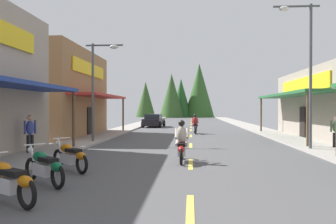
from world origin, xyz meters
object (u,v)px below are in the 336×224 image
(streetlamp_left, at_px, (99,78))
(motorcycle_parked_left_2, at_px, (44,166))
(pedestrian_strolling, at_px, (30,132))
(motorcycle_parked_left_3, at_px, (70,156))
(rider_cruising_lead, at_px, (182,145))
(streetlamp_right, at_px, (304,57))
(parked_car_curbside, at_px, (154,121))
(rider_cruising_trailing, at_px, (195,125))
(pedestrian_by_shop, at_px, (336,130))
(motorcycle_parked_left_1, at_px, (8,181))

(streetlamp_left, bearing_deg, motorcycle_parked_left_2, -82.53)
(pedestrian_strolling, bearing_deg, motorcycle_parked_left_2, 151.18)
(motorcycle_parked_left_3, relative_size, rider_cruising_lead, 0.77)
(streetlamp_right, height_order, parked_car_curbside, streetlamp_right)
(rider_cruising_lead, distance_m, rider_cruising_trailing, 14.99)
(streetlamp_right, distance_m, rider_cruising_trailing, 12.73)
(motorcycle_parked_left_2, bearing_deg, pedestrian_by_shop, -100.04)
(rider_cruising_trailing, height_order, pedestrian_by_shop, pedestrian_by_shop)
(streetlamp_right, xyz_separation_m, motorcycle_parked_left_1, (-9.11, -9.92, -3.94))
(streetlamp_right, distance_m, pedestrian_strolling, 12.83)
(motorcycle_parked_left_1, bearing_deg, parked_car_curbside, -56.11)
(streetlamp_left, height_order, streetlamp_right, streetlamp_right)
(motorcycle_parked_left_2, bearing_deg, streetlamp_right, -97.23)
(streetlamp_left, height_order, rider_cruising_lead, streetlamp_left)
(motorcycle_parked_left_2, height_order, rider_cruising_trailing, rider_cruising_trailing)
(motorcycle_parked_left_3, bearing_deg, streetlamp_right, -104.22)
(motorcycle_parked_left_1, xyz_separation_m, rider_cruising_trailing, (4.14, 21.02, 0.17))
(motorcycle_parked_left_1, distance_m, motorcycle_parked_left_2, 1.85)
(motorcycle_parked_left_2, distance_m, pedestrian_by_shop, 13.90)
(motorcycle_parked_left_3, xyz_separation_m, pedestrian_by_shop, (10.85, 6.66, 0.46))
(streetlamp_right, bearing_deg, rider_cruising_trailing, 114.11)
(motorcycle_parked_left_1, height_order, pedestrian_strolling, pedestrian_strolling)
(rider_cruising_trailing, height_order, pedestrian_strolling, pedestrian_strolling)
(streetlamp_right, xyz_separation_m, rider_cruising_lead, (-5.64, -3.87, -3.77))
(streetlamp_left, bearing_deg, motorcycle_parked_left_1, -83.61)
(streetlamp_right, bearing_deg, pedestrian_strolling, -169.11)
(streetlamp_left, relative_size, rider_cruising_trailing, 2.66)
(motorcycle_parked_left_2, relative_size, parked_car_curbside, 0.38)
(streetlamp_right, relative_size, motorcycle_parked_left_3, 4.17)
(pedestrian_strolling, height_order, parked_car_curbside, pedestrian_strolling)
(rider_cruising_lead, height_order, rider_cruising_trailing, same)
(streetlamp_left, bearing_deg, pedestrian_by_shop, -10.91)
(motorcycle_parked_left_3, height_order, rider_cruising_lead, rider_cruising_lead)
(streetlamp_left, distance_m, motorcycle_parked_left_2, 11.63)
(motorcycle_parked_left_2, xyz_separation_m, parked_car_curbside, (-0.20, 29.12, 0.20))
(rider_cruising_trailing, xyz_separation_m, pedestrian_by_shop, (6.69, -10.48, 0.29))
(motorcycle_parked_left_1, bearing_deg, streetlamp_right, -99.04)
(pedestrian_strolling, bearing_deg, rider_cruising_trailing, -84.78)
(motorcycle_parked_left_1, xyz_separation_m, motorcycle_parked_left_3, (-0.01, 3.88, 0.00))
(motorcycle_parked_left_1, height_order, parked_car_curbside, parked_car_curbside)
(streetlamp_right, height_order, motorcycle_parked_left_3, streetlamp_right)
(rider_cruising_trailing, relative_size, parked_car_curbside, 0.49)
(pedestrian_strolling, bearing_deg, streetlamp_left, -73.27)
(streetlamp_right, bearing_deg, motorcycle_parked_left_1, -132.56)
(motorcycle_parked_left_1, distance_m, pedestrian_by_shop, 15.12)
(motorcycle_parked_left_1, distance_m, rider_cruising_lead, 6.98)
(rider_cruising_lead, xyz_separation_m, parked_car_curbside, (-3.67, 24.92, 0.03))
(motorcycle_parked_left_2, distance_m, rider_cruising_trailing, 19.62)
(motorcycle_parked_left_3, relative_size, pedestrian_by_shop, 1.01)
(rider_cruising_lead, bearing_deg, pedestrian_strolling, 76.52)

